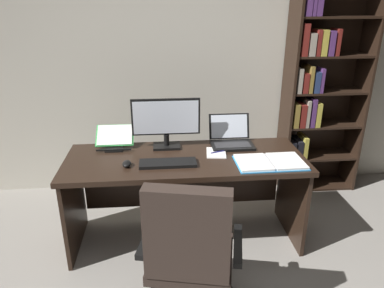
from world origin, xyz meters
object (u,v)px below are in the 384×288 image
(bookshelf, at_px, (316,93))
(keyboard, at_px, (168,163))
(office_chair, at_px, (190,263))
(open_binder, at_px, (270,162))
(laptop, at_px, (231,139))
(monitor, at_px, (166,123))
(computer_mouse, at_px, (127,164))
(desk, at_px, (185,176))
(reading_stand_with_book, at_px, (115,138))
(pen, at_px, (219,152))
(notepad, at_px, (216,153))

(bookshelf, bearing_deg, keyboard, -147.57)
(office_chair, distance_m, open_binder, 0.97)
(bookshelf, bearing_deg, open_binder, -126.67)
(bookshelf, relative_size, laptop, 6.06)
(monitor, relative_size, computer_mouse, 5.30)
(desk, height_order, laptop, laptop)
(office_chair, xyz_separation_m, laptop, (0.44, 1.04, 0.39))
(office_chair, height_order, computer_mouse, office_chair)
(office_chair, height_order, reading_stand_with_book, office_chair)
(laptop, distance_m, reading_stand_with_book, 0.97)
(bookshelf, distance_m, computer_mouse, 2.06)
(computer_mouse, xyz_separation_m, pen, (0.71, 0.18, -0.01))
(bookshelf, bearing_deg, pen, -144.64)
(office_chair, bearing_deg, reading_stand_with_book, 128.18)
(desk, relative_size, reading_stand_with_book, 6.01)
(desk, bearing_deg, computer_mouse, -155.16)
(office_chair, height_order, laptop, laptop)
(open_binder, bearing_deg, pen, 146.27)
(office_chair, bearing_deg, notepad, 84.10)
(computer_mouse, height_order, pen, computer_mouse)
(desk, xyz_separation_m, bookshelf, (1.37, 0.75, 0.47))
(desk, height_order, pen, pen)
(bookshelf, bearing_deg, notepad, -145.12)
(office_chair, distance_m, laptop, 1.19)
(computer_mouse, distance_m, notepad, 0.71)
(desk, height_order, reading_stand_with_book, reading_stand_with_book)
(open_binder, bearing_deg, laptop, 117.25)
(open_binder, xyz_separation_m, notepad, (-0.37, 0.23, -0.01))
(bookshelf, relative_size, notepad, 9.97)
(desk, relative_size, monitor, 3.35)
(computer_mouse, bearing_deg, notepad, 14.45)
(office_chair, distance_m, notepad, 0.97)
(computer_mouse, relative_size, notepad, 0.50)
(keyboard, xyz_separation_m, pen, (0.41, 0.18, 0.00))
(office_chair, xyz_separation_m, pen, (0.30, 0.86, 0.35))
(office_chair, bearing_deg, pen, 82.91)
(bookshelf, xyz_separation_m, laptop, (-0.96, -0.60, -0.22))
(keyboard, height_order, notepad, keyboard)
(laptop, bearing_deg, computer_mouse, -157.03)
(open_binder, height_order, pen, open_binder)
(laptop, height_order, computer_mouse, laptop)
(bookshelf, height_order, keyboard, bookshelf)
(computer_mouse, bearing_deg, open_binder, -2.71)
(desk, relative_size, open_binder, 3.62)
(office_chair, xyz_separation_m, open_binder, (0.65, 0.64, 0.35))
(desk, bearing_deg, open_binder, -22.27)
(bookshelf, distance_m, office_chair, 2.24)
(open_binder, bearing_deg, keyboard, 175.62)
(reading_stand_with_book, bearing_deg, desk, -19.52)
(office_chair, bearing_deg, open_binder, 56.60)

